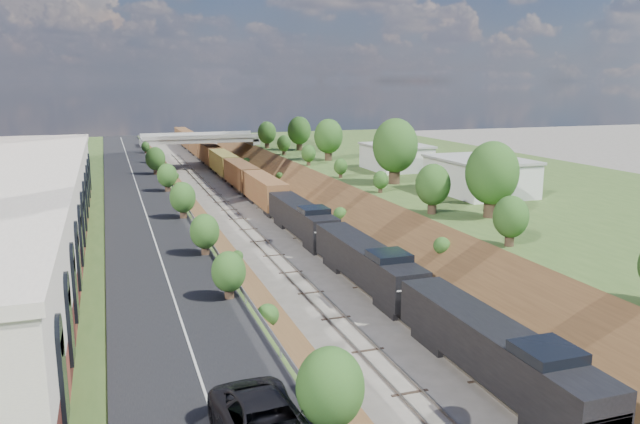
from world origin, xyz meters
The scene contains 13 objects.
platform_right centered at (33.00, 60.00, 2.50)m, with size 44.00×180.00×5.00m, color #395523.
embankment_left centered at (-11.00, 60.00, 0.00)m, with size 7.07×180.00×7.07m, color brown.
embankment_right centered at (11.00, 60.00, 0.00)m, with size 7.07×180.00×7.07m, color brown.
rail_left_track centered at (-2.60, 60.00, 0.09)m, with size 1.58×180.00×0.18m, color gray.
rail_right_track centered at (2.60, 60.00, 0.09)m, with size 1.58×180.00×0.18m, color gray.
road centered at (-15.50, 60.00, 5.05)m, with size 8.00×180.00×0.10m, color black.
guardrail centered at (-11.40, 59.80, 5.55)m, with size 0.10×171.00×0.70m.
overpass centered at (0.00, 122.00, 4.92)m, with size 24.50×8.30×7.40m.
white_building_near centered at (23.50, 52.00, 7.00)m, with size 9.00×12.00×4.00m, color silver.
white_building_far centered at (23.00, 74.00, 6.80)m, with size 8.00×10.00×3.60m, color silver.
tree_right_large centered at (17.00, 40.00, 9.38)m, with size 5.25×5.25×7.61m.
tree_left_crest centered at (-11.80, 20.00, 7.04)m, with size 2.45×2.45×3.55m.
freight_train centered at (2.60, 99.21, 2.66)m, with size 3.12×175.23×4.64m.
Camera 1 is at (-18.82, -12.11, 18.32)m, focal length 35.00 mm.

